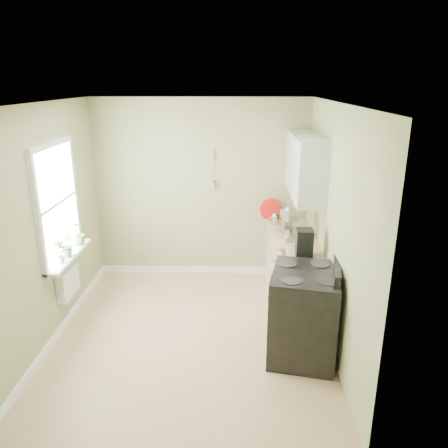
{
  "coord_description": "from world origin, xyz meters",
  "views": [
    {
      "loc": [
        0.52,
        -4.57,
        2.92
      ],
      "look_at": [
        0.38,
        0.55,
        1.23
      ],
      "focal_mm": 35.0,
      "sensor_mm": 36.0,
      "label": 1
    }
  ],
  "objects_px": {
    "stand_mixer": "(289,226)",
    "coffee_maker": "(304,244)",
    "kettle": "(274,219)",
    "stove": "(304,314)"
  },
  "relations": [
    {
      "from": "stand_mixer",
      "to": "coffee_maker",
      "type": "height_order",
      "value": "stand_mixer"
    },
    {
      "from": "stand_mixer",
      "to": "coffee_maker",
      "type": "distance_m",
      "value": 0.64
    },
    {
      "from": "coffee_maker",
      "to": "kettle",
      "type": "bearing_deg",
      "value": 101.64
    },
    {
      "from": "stove",
      "to": "kettle",
      "type": "distance_m",
      "value": 1.94
    },
    {
      "from": "stove",
      "to": "kettle",
      "type": "height_order",
      "value": "stove"
    },
    {
      "from": "coffee_maker",
      "to": "stand_mixer",
      "type": "bearing_deg",
      "value": 99.77
    },
    {
      "from": "stand_mixer",
      "to": "kettle",
      "type": "relative_size",
      "value": 2.39
    },
    {
      "from": "stove",
      "to": "stand_mixer",
      "type": "height_order",
      "value": "stand_mixer"
    },
    {
      "from": "kettle",
      "to": "stove",
      "type": "bearing_deg",
      "value": -84.16
    },
    {
      "from": "stove",
      "to": "stand_mixer",
      "type": "distance_m",
      "value": 1.41
    }
  ]
}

